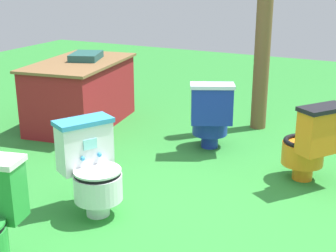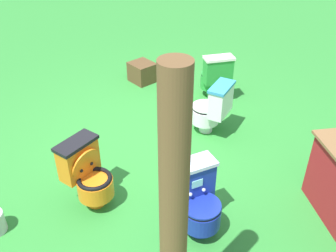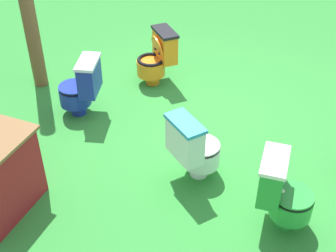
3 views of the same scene
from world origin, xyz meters
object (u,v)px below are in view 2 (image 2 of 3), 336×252
(toilet_green, at_px, (215,76))
(toilet_blue, at_px, (197,199))
(small_crate, at_px, (142,72))
(wooden_post, at_px, (174,222))
(toilet_orange, at_px, (88,174))
(toilet_white, at_px, (212,108))

(toilet_green, xyz_separation_m, toilet_blue, (2.61, -0.45, 0.00))
(toilet_blue, xyz_separation_m, small_crate, (-3.19, -0.69, -0.21))
(toilet_green, relative_size, toilet_blue, 1.00)
(toilet_green, bearing_deg, small_crate, 139.33)
(toilet_blue, xyz_separation_m, wooden_post, (0.93, -0.24, 0.71))
(toilet_green, relative_size, small_crate, 1.87)
(toilet_green, height_order, wooden_post, wooden_post)
(toilet_green, distance_m, toilet_orange, 2.72)
(toilet_white, height_order, toilet_orange, same)
(toilet_blue, height_order, wooden_post, wooden_post)
(toilet_green, height_order, toilet_blue, same)
(toilet_green, height_order, small_crate, toilet_green)
(toilet_green, bearing_deg, toilet_white, -111.93)
(wooden_post, distance_m, small_crate, 4.25)
(toilet_blue, relative_size, wooden_post, 0.33)
(toilet_white, relative_size, toilet_green, 1.00)
(toilet_blue, xyz_separation_m, toilet_orange, (-0.37, -1.08, 0.00))
(wooden_post, bearing_deg, toilet_blue, 165.71)
(toilet_green, bearing_deg, toilet_orange, -137.83)
(toilet_blue, height_order, toilet_orange, same)
(toilet_white, relative_size, wooden_post, 0.33)
(toilet_blue, bearing_deg, toilet_green, -124.88)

